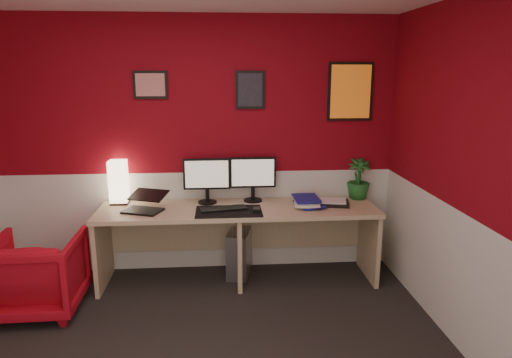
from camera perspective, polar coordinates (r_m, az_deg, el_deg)
name	(u,v)px	position (r m, az deg, el deg)	size (l,w,h in m)	color
wall_back	(190,147)	(4.55, -8.11, 3.89)	(4.00, 0.01, 2.50)	maroon
wall_right	(489,188)	(3.30, 26.84, -0.98)	(0.01, 3.50, 2.50)	maroon
wainscot_back	(193,221)	(4.72, -7.82, -5.13)	(4.00, 0.01, 1.00)	silver
wainscot_right	(475,295)	(3.54, 25.48, -12.85)	(0.01, 3.50, 1.00)	silver
desk	(239,244)	(4.44, -2.16, -8.08)	(2.60, 0.65, 0.73)	tan
shoji_lamp	(119,183)	(4.60, -16.63, -0.50)	(0.16, 0.16, 0.40)	#FFE5B2
laptop	(142,200)	(4.29, -13.89, -2.55)	(0.33, 0.23, 0.22)	black
monitor_left	(207,174)	(4.42, -6.11, 0.66)	(0.45, 0.06, 0.58)	black
monitor_right	(253,172)	(4.46, -0.39, 0.85)	(0.45, 0.06, 0.58)	black
desk_mat	(229,211)	(4.20, -3.38, -4.02)	(0.60, 0.38, 0.01)	black
keyboard	(224,209)	(4.24, -4.03, -3.68)	(0.42, 0.14, 0.02)	black
mouse	(257,209)	(4.19, 0.07, -3.79)	(0.06, 0.10, 0.03)	black
book_bottom	(298,206)	(4.35, 5.26, -3.29)	(0.22, 0.30, 0.03)	navy
book_middle	(294,202)	(4.36, 4.77, -2.88)	(0.23, 0.32, 0.02)	silver
book_top	(294,199)	(4.38, 4.75, -2.48)	(0.23, 0.31, 0.03)	navy
zen_tray	(330,203)	(4.48, 9.13, -2.91)	(0.35, 0.25, 0.03)	black
potted_plant	(359,179)	(4.69, 12.57, 0.03)	(0.23, 0.23, 0.40)	#19591E
pc_tower	(240,252)	(4.64, -2.03, -8.96)	(0.20, 0.45, 0.45)	#99999E
armchair	(37,274)	(4.33, -25.43, -10.55)	(0.70, 0.72, 0.65)	red
art_left	(150,85)	(4.51, -12.92, 11.29)	(0.32, 0.02, 0.26)	red
art_center	(250,90)	(4.48, -0.73, 10.96)	(0.28, 0.02, 0.36)	black
art_right	(350,92)	(4.64, 11.59, 10.54)	(0.44, 0.02, 0.56)	orange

